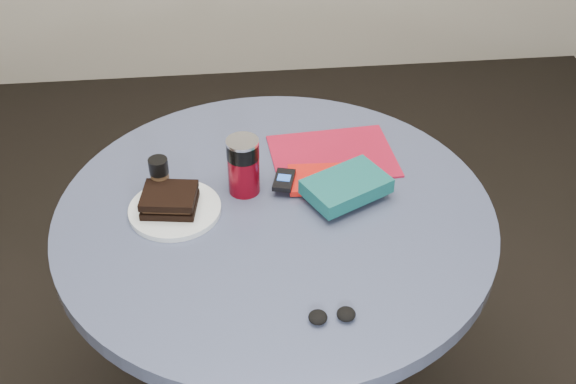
{
  "coord_description": "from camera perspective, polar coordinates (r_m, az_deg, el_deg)",
  "views": [
    {
      "loc": [
        -0.1,
        -1.25,
        1.8
      ],
      "look_at": [
        0.03,
        0.0,
        0.8
      ],
      "focal_mm": 45.0,
      "sensor_mm": 36.0,
      "label": 1
    }
  ],
  "objects": [
    {
      "name": "plate",
      "position": [
        1.65,
        -8.92,
        -1.39
      ],
      "size": [
        0.22,
        0.22,
        0.01
      ],
      "primitive_type": "cylinder",
      "rotation": [
        0.0,
        0.0,
        0.06
      ],
      "color": "white",
      "rests_on": "table"
    },
    {
      "name": "magazine",
      "position": [
        1.8,
        3.56,
        2.86
      ],
      "size": [
        0.32,
        0.25,
        0.01
      ],
      "primitive_type": "cube",
      "rotation": [
        0.0,
        0.0,
        0.07
      ],
      "color": "maroon",
      "rests_on": "table"
    },
    {
      "name": "novel",
      "position": [
        1.65,
        4.63,
        0.46
      ],
      "size": [
        0.22,
        0.19,
        0.04
      ],
      "primitive_type": "cube",
      "rotation": [
        0.0,
        0.0,
        0.48
      ],
      "color": "#115355",
      "rests_on": "red_book"
    },
    {
      "name": "headphones",
      "position": [
        1.4,
        3.5,
        -9.73
      ],
      "size": [
        0.09,
        0.04,
        0.02
      ],
      "color": "black",
      "rests_on": "table"
    },
    {
      "name": "soda_can",
      "position": [
        1.66,
        -3.54,
        2.08
      ],
      "size": [
        0.09,
        0.09,
        0.14
      ],
      "color": "maroon",
      "rests_on": "table"
    },
    {
      "name": "table",
      "position": [
        1.75,
        -0.98,
        -5.55
      ],
      "size": [
        1.0,
        1.0,
        0.75
      ],
      "color": "black",
      "rests_on": "ground"
    },
    {
      "name": "sandwich",
      "position": [
        1.63,
        -9.34,
        -0.62
      ],
      "size": [
        0.13,
        0.12,
        0.04
      ],
      "color": "black",
      "rests_on": "plate"
    },
    {
      "name": "pepper_grinder",
      "position": [
        1.67,
        -10.09,
        1.16
      ],
      "size": [
        0.05,
        0.05,
        0.1
      ],
      "color": "#422E1C",
      "rests_on": "table"
    },
    {
      "name": "red_book",
      "position": [
        1.71,
        2.81,
        1.03
      ],
      "size": [
        0.17,
        0.12,
        0.01
      ],
      "primitive_type": "cube",
      "rotation": [
        0.0,
        0.0,
        -0.05
      ],
      "color": "red",
      "rests_on": "magazine"
    },
    {
      "name": "mp3_player",
      "position": [
        1.68,
        -0.32,
        0.95
      ],
      "size": [
        0.06,
        0.09,
        0.01
      ],
      "color": "black",
      "rests_on": "red_book"
    }
  ]
}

